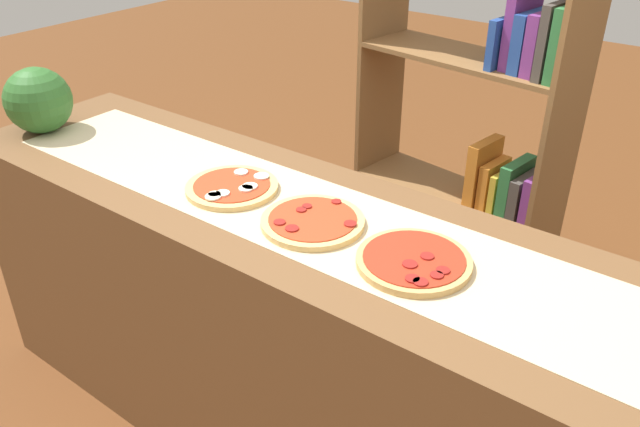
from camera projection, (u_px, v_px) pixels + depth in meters
name	position (u px, v px, depth m)	size (l,w,h in m)	color
counter	(320.00, 350.00, 1.94)	(2.58, 0.61, 0.92)	brown
parchment_paper	(320.00, 220.00, 1.71)	(2.23, 0.38, 0.00)	beige
pizza_mozzarella_0	(232.00, 187.00, 1.85)	(0.27, 0.27, 0.02)	#DBB26B
pizza_pepperoni_1	(313.00, 221.00, 1.69)	(0.27, 0.27, 0.02)	#DBB26B
pizza_pepperoni_2	(414.00, 261.00, 1.52)	(0.28, 0.28, 0.02)	tan
watermelon	(38.00, 100.00, 2.19)	(0.23, 0.23, 0.23)	#2D6628
bookshelf	(483.00, 142.00, 2.41)	(0.86, 0.40, 1.68)	brown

